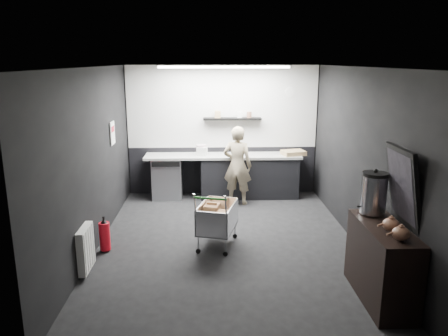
{
  "coord_description": "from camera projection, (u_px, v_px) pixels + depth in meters",
  "views": [
    {
      "loc": [
        -0.28,
        -6.35,
        2.8
      ],
      "look_at": [
        -0.05,
        0.4,
        1.12
      ],
      "focal_mm": 35.0,
      "sensor_mm": 36.0,
      "label": 1
    }
  ],
  "objects": [
    {
      "name": "floor",
      "position": [
        228.0,
        243.0,
        6.84
      ],
      "size": [
        5.5,
        5.5,
        0.0
      ],
      "primitive_type": "plane",
      "color": "black",
      "rests_on": "ground"
    },
    {
      "name": "ceiling",
      "position": [
        228.0,
        67.0,
        6.19
      ],
      "size": [
        5.5,
        5.5,
        0.0
      ],
      "primitive_type": "plane",
      "rotation": [
        3.14,
        0.0,
        0.0
      ],
      "color": "white",
      "rests_on": "wall_back"
    },
    {
      "name": "wall_back",
      "position": [
        222.0,
        131.0,
        9.19
      ],
      "size": [
        5.5,
        0.0,
        5.5
      ],
      "primitive_type": "plane",
      "rotation": [
        1.57,
        0.0,
        0.0
      ],
      "color": "black",
      "rests_on": "floor"
    },
    {
      "name": "wall_front",
      "position": [
        241.0,
        229.0,
        3.85
      ],
      "size": [
        5.5,
        0.0,
        5.5
      ],
      "primitive_type": "plane",
      "rotation": [
        -1.57,
        0.0,
        0.0
      ],
      "color": "black",
      "rests_on": "floor"
    },
    {
      "name": "wall_left",
      "position": [
        93.0,
        161.0,
        6.45
      ],
      "size": [
        0.0,
        5.5,
        5.5
      ],
      "primitive_type": "plane",
      "rotation": [
        1.57,
        0.0,
        1.57
      ],
      "color": "black",
      "rests_on": "floor"
    },
    {
      "name": "wall_right",
      "position": [
        360.0,
        159.0,
        6.58
      ],
      "size": [
        0.0,
        5.5,
        5.5
      ],
      "primitive_type": "plane",
      "rotation": [
        1.57,
        0.0,
        -1.57
      ],
      "color": "black",
      "rests_on": "floor"
    },
    {
      "name": "kitchen_wall_panel",
      "position": [
        222.0,
        107.0,
        9.05
      ],
      "size": [
        3.95,
        0.02,
        1.7
      ],
      "primitive_type": "cube",
      "color": "silver",
      "rests_on": "wall_back"
    },
    {
      "name": "dado_panel",
      "position": [
        222.0,
        170.0,
        9.37
      ],
      "size": [
        3.95,
        0.02,
        1.0
      ],
      "primitive_type": "cube",
      "color": "black",
      "rests_on": "wall_back"
    },
    {
      "name": "floating_shelf",
      "position": [
        232.0,
        119.0,
        9.0
      ],
      "size": [
        1.2,
        0.22,
        0.04
      ],
      "primitive_type": "cube",
      "color": "black",
      "rests_on": "wall_back"
    },
    {
      "name": "wall_clock",
      "position": [
        290.0,
        92.0,
        9.01
      ],
      "size": [
        0.2,
        0.03,
        0.2
      ],
      "primitive_type": "cylinder",
      "rotation": [
        1.57,
        0.0,
        0.0
      ],
      "color": "white",
      "rests_on": "wall_back"
    },
    {
      "name": "poster",
      "position": [
        112.0,
        133.0,
        7.67
      ],
      "size": [
        0.02,
        0.3,
        0.4
      ],
      "primitive_type": "cube",
      "color": "white",
      "rests_on": "wall_left"
    },
    {
      "name": "poster_red_band",
      "position": [
        112.0,
        129.0,
        7.65
      ],
      "size": [
        0.02,
        0.22,
        0.1
      ],
      "primitive_type": "cube",
      "color": "red",
      "rests_on": "poster"
    },
    {
      "name": "radiator",
      "position": [
        86.0,
        249.0,
        5.82
      ],
      "size": [
        0.1,
        0.5,
        0.6
      ],
      "primitive_type": "cube",
      "color": "white",
      "rests_on": "wall_left"
    },
    {
      "name": "ceiling_strip",
      "position": [
        224.0,
        67.0,
        7.99
      ],
      "size": [
        2.4,
        0.2,
        0.04
      ],
      "primitive_type": "cube",
      "color": "white",
      "rests_on": "ceiling"
    },
    {
      "name": "prep_counter",
      "position": [
        229.0,
        176.0,
        9.08
      ],
      "size": [
        3.2,
        0.61,
        0.9
      ],
      "color": "black",
      "rests_on": "floor"
    },
    {
      "name": "person",
      "position": [
        237.0,
        165.0,
        8.57
      ],
      "size": [
        0.65,
        0.52,
        1.56
      ],
      "primitive_type": "imported",
      "rotation": [
        0.0,
        0.0,
        2.84
      ],
      "color": "beige",
      "rests_on": "floor"
    },
    {
      "name": "shopping_cart",
      "position": [
        217.0,
        219.0,
        6.67
      ],
      "size": [
        0.69,
        0.96,
        0.92
      ],
      "color": "silver",
      "rests_on": "floor"
    },
    {
      "name": "sideboard",
      "position": [
        382.0,
        252.0,
        5.16
      ],
      "size": [
        0.53,
        1.24,
        1.85
      ],
      "color": "black",
      "rests_on": "floor"
    },
    {
      "name": "fire_extinguisher",
      "position": [
        105.0,
        235.0,
        6.51
      ],
      "size": [
        0.16,
        0.16,
        0.53
      ],
      "color": "red",
      "rests_on": "floor"
    },
    {
      "name": "cardboard_box",
      "position": [
        293.0,
        153.0,
        8.96
      ],
      "size": [
        0.52,
        0.44,
        0.09
      ],
      "primitive_type": "cube",
      "rotation": [
        0.0,
        0.0,
        0.24
      ],
      "color": "tan",
      "rests_on": "prep_counter"
    },
    {
      "name": "pink_tub",
      "position": [
        201.0,
        150.0,
        8.93
      ],
      "size": [
        0.21,
        0.21,
        0.21
      ],
      "primitive_type": "cylinder",
      "color": "beige",
      "rests_on": "prep_counter"
    },
    {
      "name": "white_container",
      "position": [
        202.0,
        151.0,
        8.89
      ],
      "size": [
        0.22,
        0.19,
        0.17
      ],
      "primitive_type": "cube",
      "rotation": [
        0.0,
        0.0,
        -0.21
      ],
      "color": "white",
      "rests_on": "prep_counter"
    }
  ]
}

